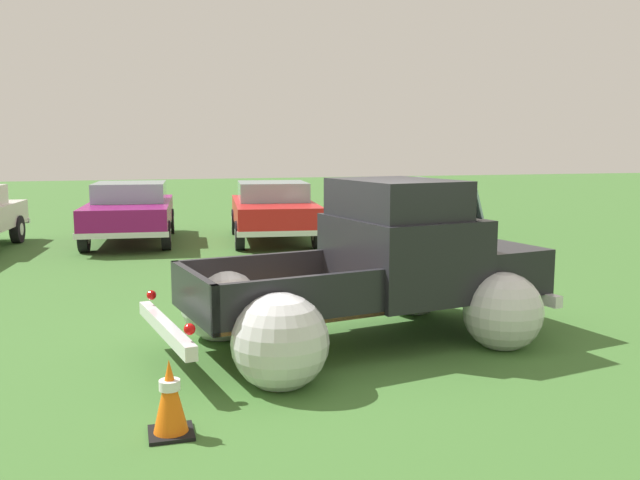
{
  "coord_description": "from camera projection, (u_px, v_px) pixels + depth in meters",
  "views": [
    {
      "loc": [
        -2.53,
        -7.24,
        2.32
      ],
      "look_at": [
        0.0,
        1.48,
        1.03
      ],
      "focal_mm": 37.47,
      "sensor_mm": 36.0,
      "label": 1
    }
  ],
  "objects": [
    {
      "name": "ground_plane",
      "position": [
        355.0,
        343.0,
        7.91
      ],
      "size": [
        80.0,
        80.0,
        0.0
      ],
      "primitive_type": "plane",
      "color": "#3D6B2D"
    },
    {
      "name": "vintage_pickup_truck",
      "position": [
        383.0,
        277.0,
        7.97
      ],
      "size": [
        4.88,
        3.39,
        1.96
      ],
      "rotation": [
        0.0,
        0.0,
        0.18
      ],
      "color": "black",
      "rests_on": "ground"
    },
    {
      "name": "show_car_1",
      "position": [
        130.0,
        210.0,
        16.08
      ],
      "size": [
        2.34,
        4.62,
        1.43
      ],
      "rotation": [
        0.0,
        0.0,
        -1.66
      ],
      "color": "black",
      "rests_on": "ground"
    },
    {
      "name": "show_car_2",
      "position": [
        273.0,
        209.0,
        16.3
      ],
      "size": [
        2.45,
        4.5,
        1.43
      ],
      "rotation": [
        0.0,
        0.0,
        -1.69
      ],
      "color": "black",
      "rests_on": "ground"
    },
    {
      "name": "show_car_3",
      "position": [
        406.0,
        203.0,
        18.08
      ],
      "size": [
        1.98,
        4.34,
        1.43
      ],
      "rotation": [
        0.0,
        0.0,
        -1.6
      ],
      "color": "black",
      "rests_on": "ground"
    },
    {
      "name": "spectator_0",
      "position": [
        433.0,
        220.0,
        11.93
      ],
      "size": [
        0.53,
        0.43,
        1.73
      ],
      "rotation": [
        0.0,
        0.0,
        1.26
      ],
      "color": "gray",
      "rests_on": "ground"
    },
    {
      "name": "lane_cone_0",
      "position": [
        170.0,
        398.0,
        5.35
      ],
      "size": [
        0.36,
        0.36,
        0.63
      ],
      "color": "black",
      "rests_on": "ground"
    }
  ]
}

